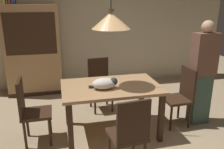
{
  "coord_description": "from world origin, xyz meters",
  "views": [
    {
      "loc": [
        -0.8,
        -2.68,
        1.9
      ],
      "look_at": [
        -0.04,
        0.57,
        0.85
      ],
      "focal_mm": 37.32,
      "sensor_mm": 36.0,
      "label": 1
    }
  ],
  "objects_px": {
    "hutch_bookcase": "(33,52)",
    "person_standing": "(202,74)",
    "chair_far_back": "(100,82)",
    "chair_near_front": "(129,132)",
    "chair_right_side": "(181,94)",
    "dining_table": "(111,92)",
    "chair_left_side": "(30,109)",
    "pendant_lamp": "(111,20)",
    "cat_sleeping": "(105,83)"
  },
  "relations": [
    {
      "from": "chair_far_back",
      "to": "chair_right_side",
      "type": "height_order",
      "value": "same"
    },
    {
      "from": "chair_left_side",
      "to": "hutch_bookcase",
      "type": "height_order",
      "value": "hutch_bookcase"
    },
    {
      "from": "chair_far_back",
      "to": "cat_sleeping",
      "type": "relative_size",
      "value": 2.38
    },
    {
      "from": "pendant_lamp",
      "to": "dining_table",
      "type": "bearing_deg",
      "value": 75.96
    },
    {
      "from": "chair_right_side",
      "to": "hutch_bookcase",
      "type": "xyz_separation_m",
      "value": [
        -2.34,
        1.95,
        0.38
      ]
    },
    {
      "from": "cat_sleeping",
      "to": "dining_table",
      "type": "bearing_deg",
      "value": 42.46
    },
    {
      "from": "dining_table",
      "to": "chair_far_back",
      "type": "xyz_separation_m",
      "value": [
        -0.01,
        0.88,
        -0.14
      ]
    },
    {
      "from": "chair_far_back",
      "to": "hutch_bookcase",
      "type": "relative_size",
      "value": 0.5
    },
    {
      "from": "cat_sleeping",
      "to": "pendant_lamp",
      "type": "relative_size",
      "value": 0.3
    },
    {
      "from": "chair_right_side",
      "to": "pendant_lamp",
      "type": "xyz_separation_m",
      "value": [
        -1.13,
        -0.0,
        1.15
      ]
    },
    {
      "from": "person_standing",
      "to": "chair_left_side",
      "type": "bearing_deg",
      "value": 179.84
    },
    {
      "from": "chair_right_side",
      "to": "chair_far_back",
      "type": "bearing_deg",
      "value": 142.4
    },
    {
      "from": "dining_table",
      "to": "chair_right_side",
      "type": "relative_size",
      "value": 1.51
    },
    {
      "from": "dining_table",
      "to": "person_standing",
      "type": "xyz_separation_m",
      "value": [
        1.45,
        -0.01,
        0.18
      ]
    },
    {
      "from": "chair_right_side",
      "to": "pendant_lamp",
      "type": "height_order",
      "value": "pendant_lamp"
    },
    {
      "from": "chair_right_side",
      "to": "hutch_bookcase",
      "type": "height_order",
      "value": "hutch_bookcase"
    },
    {
      "from": "person_standing",
      "to": "dining_table",
      "type": "bearing_deg",
      "value": 179.68
    },
    {
      "from": "dining_table",
      "to": "chair_right_side",
      "type": "bearing_deg",
      "value": 0.14
    },
    {
      "from": "hutch_bookcase",
      "to": "person_standing",
      "type": "relative_size",
      "value": 1.13
    },
    {
      "from": "chair_left_side",
      "to": "cat_sleeping",
      "type": "height_order",
      "value": "chair_left_side"
    },
    {
      "from": "chair_right_side",
      "to": "cat_sleeping",
      "type": "relative_size",
      "value": 2.38
    },
    {
      "from": "chair_far_back",
      "to": "chair_near_front",
      "type": "relative_size",
      "value": 1.0
    },
    {
      "from": "chair_far_back",
      "to": "person_standing",
      "type": "height_order",
      "value": "person_standing"
    },
    {
      "from": "chair_right_side",
      "to": "chair_near_front",
      "type": "xyz_separation_m",
      "value": [
        -1.12,
        -0.88,
        0.0
      ]
    },
    {
      "from": "cat_sleeping",
      "to": "person_standing",
      "type": "distance_m",
      "value": 1.56
    },
    {
      "from": "chair_near_front",
      "to": "chair_far_back",
      "type": "bearing_deg",
      "value": 90.52
    },
    {
      "from": "dining_table",
      "to": "chair_near_front",
      "type": "bearing_deg",
      "value": -89.48
    },
    {
      "from": "person_standing",
      "to": "chair_far_back",
      "type": "bearing_deg",
      "value": 148.78
    },
    {
      "from": "dining_table",
      "to": "cat_sleeping",
      "type": "relative_size",
      "value": 3.58
    },
    {
      "from": "chair_far_back",
      "to": "chair_right_side",
      "type": "xyz_separation_m",
      "value": [
        1.14,
        -0.88,
        0.0
      ]
    },
    {
      "from": "dining_table",
      "to": "chair_left_side",
      "type": "distance_m",
      "value": 1.14
    },
    {
      "from": "chair_left_side",
      "to": "person_standing",
      "type": "bearing_deg",
      "value": -0.16
    },
    {
      "from": "cat_sleeping",
      "to": "hutch_bookcase",
      "type": "bearing_deg",
      "value": 118.24
    },
    {
      "from": "chair_far_back",
      "to": "chair_near_front",
      "type": "height_order",
      "value": "same"
    },
    {
      "from": "dining_table",
      "to": "person_standing",
      "type": "distance_m",
      "value": 1.47
    },
    {
      "from": "person_standing",
      "to": "hutch_bookcase",
      "type": "bearing_deg",
      "value": 143.65
    },
    {
      "from": "pendant_lamp",
      "to": "person_standing",
      "type": "relative_size",
      "value": 0.79
    },
    {
      "from": "cat_sleeping",
      "to": "person_standing",
      "type": "relative_size",
      "value": 0.24
    },
    {
      "from": "chair_left_side",
      "to": "pendant_lamp",
      "type": "relative_size",
      "value": 0.72
    },
    {
      "from": "hutch_bookcase",
      "to": "person_standing",
      "type": "distance_m",
      "value": 3.31
    },
    {
      "from": "chair_far_back",
      "to": "chair_near_front",
      "type": "distance_m",
      "value": 1.76
    },
    {
      "from": "chair_right_side",
      "to": "cat_sleeping",
      "type": "height_order",
      "value": "chair_right_side"
    },
    {
      "from": "person_standing",
      "to": "pendant_lamp",
      "type": "bearing_deg",
      "value": 179.68
    },
    {
      "from": "chair_left_side",
      "to": "pendant_lamp",
      "type": "height_order",
      "value": "pendant_lamp"
    },
    {
      "from": "pendant_lamp",
      "to": "person_standing",
      "type": "height_order",
      "value": "pendant_lamp"
    },
    {
      "from": "dining_table",
      "to": "hutch_bookcase",
      "type": "xyz_separation_m",
      "value": [
        -1.21,
        1.95,
        0.24
      ]
    },
    {
      "from": "chair_near_front",
      "to": "pendant_lamp",
      "type": "bearing_deg",
      "value": 90.52
    },
    {
      "from": "chair_far_back",
      "to": "pendant_lamp",
      "type": "xyz_separation_m",
      "value": [
        0.01,
        -0.88,
        1.15
      ]
    },
    {
      "from": "chair_left_side",
      "to": "chair_far_back",
      "type": "bearing_deg",
      "value": 38.12
    },
    {
      "from": "chair_right_side",
      "to": "chair_near_front",
      "type": "relative_size",
      "value": 1.0
    }
  ]
}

